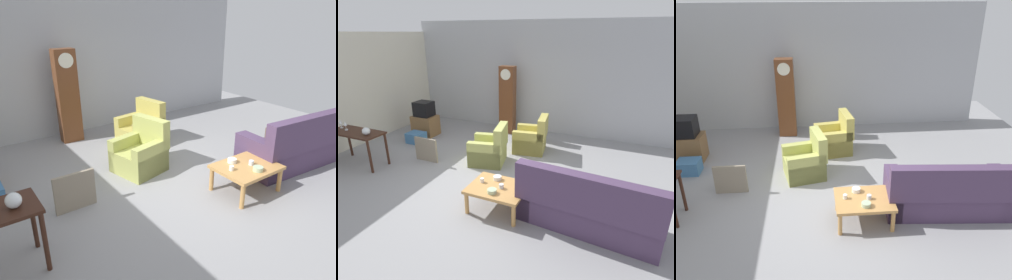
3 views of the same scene
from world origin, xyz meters
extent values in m
plane|color=gray|center=(0.00, 0.00, 0.00)|extent=(10.40, 10.40, 0.00)
cube|color=#ADAFB5|center=(0.00, 3.60, 1.60)|extent=(8.40, 0.16, 3.20)
cube|color=#4C3856|center=(2.02, -0.53, 0.22)|extent=(2.16, 1.01, 0.44)
cube|color=#4C3856|center=(1.99, -0.89, 0.74)|extent=(2.11, 0.37, 0.60)
cube|color=#4C3856|center=(2.95, -0.61, 0.34)|extent=(0.31, 0.86, 0.68)
cube|color=#4C3856|center=(1.10, -0.46, 0.34)|extent=(0.31, 0.86, 0.68)
cube|color=#9E8966|center=(2.50, -0.52, 0.62)|extent=(0.38, 0.18, 0.36)
cube|color=#C6B284|center=(2.03, -0.48, 0.62)|extent=(0.36, 0.13, 0.36)
cube|color=brown|center=(1.55, -0.44, 0.62)|extent=(0.36, 0.12, 0.36)
cube|color=tan|center=(-0.45, 0.86, 0.20)|extent=(0.91, 0.91, 0.40)
cube|color=tan|center=(-0.14, 0.93, 0.66)|extent=(0.35, 0.78, 0.52)
cube|color=tan|center=(-0.52, 1.16, 0.30)|extent=(0.78, 0.33, 0.60)
cube|color=tan|center=(-0.39, 0.57, 0.30)|extent=(0.78, 0.33, 0.60)
cube|color=tan|center=(0.21, 1.93, 0.20)|extent=(0.87, 0.87, 0.40)
cube|color=tan|center=(0.52, 1.98, 0.66)|extent=(0.30, 0.78, 0.52)
cube|color=tan|center=(0.16, 2.22, 0.30)|extent=(0.78, 0.28, 0.60)
cube|color=tan|center=(0.26, 1.63, 0.30)|extent=(0.78, 0.28, 0.60)
cube|color=tan|center=(0.56, -0.72, 0.41)|extent=(0.96, 0.76, 0.05)
cylinder|color=tan|center=(0.13, -1.04, 0.19)|extent=(0.07, 0.07, 0.39)
cylinder|color=tan|center=(0.98, -1.04, 0.19)|extent=(0.07, 0.07, 0.39)
cylinder|color=tan|center=(0.13, -0.39, 0.19)|extent=(0.07, 0.07, 0.39)
cylinder|color=tan|center=(0.98, -0.39, 0.19)|extent=(0.07, 0.07, 0.39)
cylinder|color=#381E14|center=(-2.51, -0.15, 0.37)|extent=(0.06, 0.06, 0.75)
cube|color=brown|center=(-0.89, 3.02, 0.99)|extent=(0.44, 0.28, 1.97)
cylinder|color=silver|center=(-0.89, 2.86, 1.75)|extent=(0.30, 0.02, 0.30)
cube|color=brown|center=(-3.01, 1.82, 0.29)|extent=(0.68, 0.52, 0.58)
cube|color=black|center=(-3.01, 1.82, 0.79)|extent=(0.48, 0.44, 0.42)
cube|color=gray|center=(-1.82, 0.35, 0.28)|extent=(0.60, 0.05, 0.57)
cube|color=teal|center=(-2.85, 1.19, 0.14)|extent=(0.46, 0.38, 0.29)
cylinder|color=white|center=(0.24, -0.69, 0.47)|extent=(0.07, 0.07, 0.07)
cylinder|color=silver|center=(0.63, -0.74, 0.47)|extent=(0.08, 0.08, 0.07)
cylinder|color=white|center=(0.45, -0.50, 0.47)|extent=(0.15, 0.15, 0.07)
cylinder|color=#B2C69E|center=(0.56, -0.93, 0.47)|extent=(0.15, 0.15, 0.07)
camera|label=1|loc=(-3.11, -3.70, 2.69)|focal=34.87mm
camera|label=2|loc=(2.33, -4.40, 2.87)|focal=29.78mm
camera|label=3|loc=(-0.22, -5.49, 3.73)|focal=37.60mm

